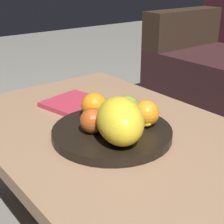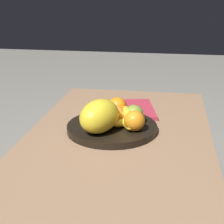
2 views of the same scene
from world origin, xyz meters
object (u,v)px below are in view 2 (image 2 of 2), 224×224
object	(u,v)px
orange_right	(117,107)
banana_bunch	(128,119)
melon_large_front	(99,116)
apple_front	(134,114)
fruit_bowl	(112,128)
orange_front	(116,115)
magazine	(133,109)
apple_left	(98,114)
coffee_table	(118,147)
orange_left	(134,121)

from	to	relation	value
orange_right	banana_bunch	size ratio (longest dim) A/B	0.48
melon_large_front	apple_front	distance (m)	0.15
fruit_bowl	apple_front	bearing A→B (deg)	108.67
apple_front	banana_bunch	size ratio (longest dim) A/B	0.44
orange_front	melon_large_front	bearing A→B (deg)	-26.08
orange_front	magazine	size ratio (longest dim) A/B	0.28
orange_right	melon_large_front	bearing A→B (deg)	-12.64
orange_front	orange_right	xyz separation A→B (m)	(-0.08, -0.01, 0.00)
orange_right	apple_left	size ratio (longest dim) A/B	1.13
melon_large_front	orange_front	bearing A→B (deg)	153.92
apple_left	fruit_bowl	bearing A→B (deg)	76.32
coffee_table	banana_bunch	bearing A→B (deg)	150.88
apple_front	magazine	world-z (taller)	apple_front
orange_right	apple_front	world-z (taller)	orange_right
coffee_table	orange_right	xyz separation A→B (m)	(-0.14, -0.02, 0.10)
fruit_bowl	apple_front	xyz separation A→B (m)	(-0.03, 0.08, 0.05)
orange_right	banana_bunch	bearing A→B (deg)	30.69
banana_bunch	coffee_table	bearing A→B (deg)	-29.12
orange_front	orange_right	world-z (taller)	orange_right
melon_large_front	orange_left	bearing A→B (deg)	104.27
orange_left	apple_left	bearing A→B (deg)	-111.53
fruit_bowl	orange_front	xyz separation A→B (m)	(-0.02, 0.01, 0.05)
coffee_table	orange_right	distance (m)	0.18
orange_left	banana_bunch	bearing A→B (deg)	-146.46
apple_front	orange_left	bearing A→B (deg)	7.36
apple_front	magazine	size ratio (longest dim) A/B	0.29
melon_large_front	apple_left	xyz separation A→B (m)	(-0.09, -0.02, -0.02)
fruit_bowl	magazine	distance (m)	0.24
coffee_table	magazine	bearing A→B (deg)	175.56
orange_left	orange_front	bearing A→B (deg)	-127.33
orange_left	banana_bunch	size ratio (longest dim) A/B	0.46
orange_left	apple_front	bearing A→B (deg)	-172.64
banana_bunch	orange_right	bearing A→B (deg)	-149.31
melon_large_front	apple_left	size ratio (longest dim) A/B	2.42
magazine	orange_right	bearing A→B (deg)	-30.41
apple_front	banana_bunch	xyz separation A→B (m)	(0.02, -0.02, -0.01)
banana_bunch	magazine	bearing A→B (deg)	-178.33
melon_large_front	banana_bunch	distance (m)	0.12
orange_right	banana_bunch	distance (m)	0.10
magazine	fruit_bowl	bearing A→B (deg)	-24.74
coffee_table	magazine	world-z (taller)	magazine
orange_front	orange_left	distance (m)	0.10
fruit_bowl	orange_left	distance (m)	0.11
orange_front	coffee_table	bearing A→B (deg)	15.47
orange_front	orange_right	size ratio (longest dim) A/B	0.90
apple_left	orange_front	bearing A→B (deg)	91.13
melon_large_front	orange_left	xyz separation A→B (m)	(-0.03, 0.12, -0.02)
orange_left	melon_large_front	bearing A→B (deg)	-75.73
orange_right	magazine	distance (m)	0.16
apple_front	banana_bunch	bearing A→B (deg)	-40.34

